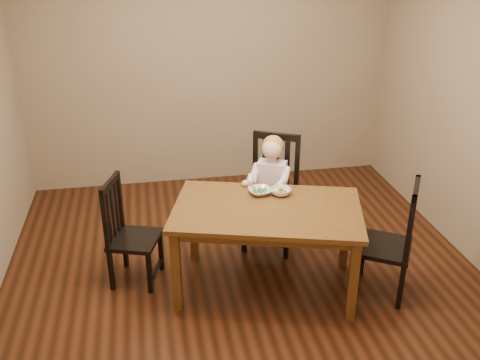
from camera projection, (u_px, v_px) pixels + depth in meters
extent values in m
cube|color=#441E0E|center=(244.00, 272.00, 4.56)|extent=(4.00, 4.00, 0.01)
cube|color=#937A5D|center=(209.00, 64.00, 5.78)|extent=(4.00, 0.01, 2.70)
cube|color=#937A5D|center=(335.00, 274.00, 2.21)|extent=(4.00, 0.01, 2.70)
cube|color=#4E2C12|center=(267.00, 210.00, 4.11)|extent=(1.62, 1.23, 0.04)
cube|color=#4E2C12|center=(267.00, 216.00, 4.13)|extent=(1.48, 1.09, 0.08)
cube|color=#4E2C12|center=(176.00, 271.00, 3.99)|extent=(0.08, 0.08, 0.68)
cube|color=#4E2C12|center=(353.00, 281.00, 3.87)|extent=(0.08, 0.08, 0.68)
cube|color=#4E2C12|center=(194.00, 223.00, 4.65)|extent=(0.08, 0.08, 0.68)
cube|color=#4E2C12|center=(345.00, 231.00, 4.53)|extent=(0.08, 0.08, 0.68)
cube|color=black|center=(271.00, 203.00, 4.80)|extent=(0.59, 0.58, 0.04)
cube|color=black|center=(294.00, 218.00, 5.01)|extent=(0.05, 0.05, 0.42)
cube|color=black|center=(255.00, 213.00, 5.10)|extent=(0.05, 0.05, 0.42)
cube|color=black|center=(287.00, 237.00, 4.69)|extent=(0.05, 0.05, 0.42)
cube|color=black|center=(244.00, 231.00, 4.78)|extent=(0.05, 0.05, 0.42)
cube|color=black|center=(297.00, 166.00, 4.78)|extent=(0.05, 0.05, 0.58)
cube|color=black|center=(255.00, 161.00, 4.88)|extent=(0.05, 0.05, 0.58)
cube|color=black|center=(277.00, 136.00, 4.72)|extent=(0.40, 0.22, 0.06)
cube|color=black|center=(287.00, 168.00, 4.82)|extent=(0.05, 0.04, 0.50)
cube|color=black|center=(276.00, 166.00, 4.84)|extent=(0.05, 0.04, 0.50)
cube|color=black|center=(265.00, 165.00, 4.87)|extent=(0.05, 0.04, 0.50)
cube|color=black|center=(135.00, 239.00, 4.33)|extent=(0.47, 0.49, 0.04)
cube|color=black|center=(125.00, 248.00, 4.58)|extent=(0.04, 0.04, 0.36)
cube|color=black|center=(111.00, 270.00, 4.28)|extent=(0.04, 0.04, 0.36)
cube|color=black|center=(161.00, 251.00, 4.54)|extent=(0.04, 0.04, 0.36)
cube|color=black|center=(150.00, 273.00, 4.24)|extent=(0.04, 0.04, 0.36)
cube|color=black|center=(120.00, 199.00, 4.38)|extent=(0.04, 0.04, 0.50)
cube|color=black|center=(105.00, 219.00, 4.08)|extent=(0.04, 0.04, 0.50)
cube|color=black|center=(110.00, 183.00, 4.14)|extent=(0.15, 0.36, 0.05)
cube|color=black|center=(117.00, 207.00, 4.32)|extent=(0.03, 0.04, 0.43)
cube|color=black|center=(113.00, 212.00, 4.24)|extent=(0.03, 0.04, 0.43)
cube|color=black|center=(109.00, 217.00, 4.16)|extent=(0.03, 0.04, 0.43)
cube|color=black|center=(384.00, 247.00, 4.17)|extent=(0.56, 0.56, 0.04)
cube|color=black|center=(401.00, 287.00, 4.05)|extent=(0.05, 0.05, 0.39)
cube|color=black|center=(405.00, 262.00, 4.36)|extent=(0.05, 0.05, 0.39)
cube|color=black|center=(356.00, 278.00, 4.16)|extent=(0.05, 0.05, 0.39)
cube|color=black|center=(363.00, 254.00, 4.47)|extent=(0.05, 0.05, 0.39)
cube|color=black|center=(410.00, 229.00, 3.84)|extent=(0.05, 0.05, 0.54)
cube|color=black|center=(414.00, 207.00, 4.15)|extent=(0.05, 0.05, 0.54)
cube|color=black|center=(416.00, 189.00, 3.89)|extent=(0.23, 0.36, 0.06)
cube|color=black|center=(410.00, 227.00, 3.93)|extent=(0.04, 0.05, 0.47)
cube|color=black|center=(411.00, 221.00, 4.01)|extent=(0.04, 0.05, 0.47)
cube|color=black|center=(412.00, 216.00, 4.09)|extent=(0.04, 0.05, 0.47)
imported|color=white|center=(260.00, 191.00, 4.31)|extent=(0.20, 0.20, 0.04)
imported|color=white|center=(281.00, 192.00, 4.30)|extent=(0.19, 0.19, 0.05)
cube|color=silver|center=(255.00, 189.00, 4.29)|extent=(0.08, 0.11, 0.05)
cube|color=silver|center=(255.00, 191.00, 4.29)|extent=(0.04, 0.04, 0.01)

